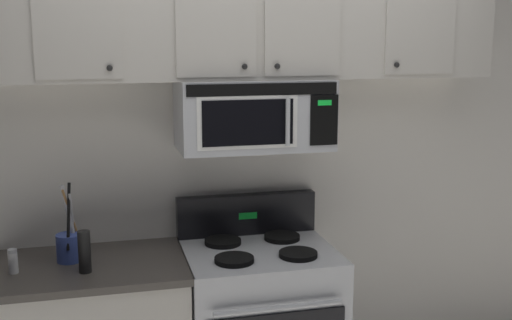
{
  "coord_description": "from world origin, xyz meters",
  "views": [
    {
      "loc": [
        -0.77,
        -2.56,
        1.96
      ],
      "look_at": [
        0.0,
        0.49,
        1.35
      ],
      "focal_mm": 44.88,
      "sensor_mm": 36.0,
      "label": 1
    }
  ],
  "objects": [
    {
      "name": "back_wall",
      "position": [
        0.0,
        0.79,
        1.35
      ],
      "size": [
        5.2,
        0.1,
        2.7
      ],
      "primitive_type": "cube",
      "color": "silver",
      "rests_on": "ground_plane"
    },
    {
      "name": "pepper_mill",
      "position": [
        -0.85,
        0.31,
        1.0
      ],
      "size": [
        0.06,
        0.06,
        0.2
      ],
      "primitive_type": "cylinder",
      "color": "black",
      "rests_on": "counter_segment"
    },
    {
      "name": "salt_shaker",
      "position": [
        -1.17,
        0.38,
        0.96
      ],
      "size": [
        0.04,
        0.04,
        0.11
      ],
      "color": "white",
      "rests_on": "counter_segment"
    },
    {
      "name": "upper_cabinets",
      "position": [
        -0.0,
        0.57,
        2.02
      ],
      "size": [
        2.5,
        0.36,
        0.55
      ],
      "color": "#BCB7AD"
    },
    {
      "name": "over_range_microwave",
      "position": [
        -0.0,
        0.54,
        1.58
      ],
      "size": [
        0.76,
        0.43,
        0.35
      ],
      "color": "#B7BABF"
    },
    {
      "name": "utensil_crock_blue",
      "position": [
        -0.92,
        0.49,
        0.99
      ],
      "size": [
        0.12,
        0.14,
        0.38
      ],
      "color": "#384C9E",
      "rests_on": "counter_segment"
    }
  ]
}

